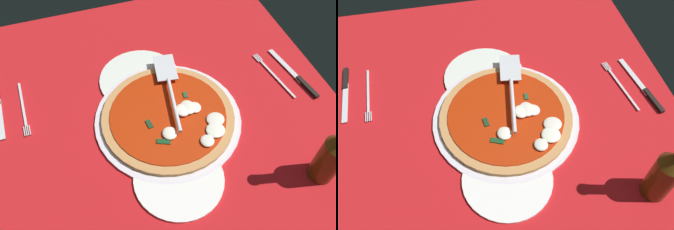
{
  "view_description": "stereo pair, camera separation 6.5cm",
  "coord_description": "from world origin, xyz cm",
  "views": [
    {
      "loc": [
        50.87,
        -12.07,
        71.34
      ],
      "look_at": [
        1.33,
        4.72,
        2.12
      ],
      "focal_mm": 37.14,
      "sensor_mm": 36.0,
      "label": 1
    },
    {
      "loc": [
        52.57,
        -5.8,
        71.34
      ],
      "look_at": [
        1.33,
        4.72,
        2.12
      ],
      "focal_mm": 37.14,
      "sensor_mm": 36.0,
      "label": 2
    }
  ],
  "objects": [
    {
      "name": "beer_bottle",
      "position": [
        26.92,
        32.36,
        8.9
      ],
      "size": [
        5.69,
        5.69,
        23.43
      ],
      "color": "#583710",
      "rests_on": "ground_plane"
    },
    {
      "name": "place_setting_far",
      "position": [
        -2.02,
        40.52,
        0.46
      ],
      "size": [
        21.66,
        14.35,
        1.4
      ],
      "rotation": [
        0.0,
        0.0,
        3.28
      ],
      "color": "white",
      "rests_on": "ground_plane"
    },
    {
      "name": "dinner_plate_left",
      "position": [
        -14.08,
        1.73,
        0.6
      ],
      "size": [
        22.26,
        22.26,
        1.0
      ],
      "primitive_type": "cylinder",
      "color": "white",
      "rests_on": "ground_plane"
    },
    {
      "name": "pizza",
      "position": [
        1.63,
        5.12,
        1.86
      ],
      "size": [
        33.32,
        33.32,
        2.58
      ],
      "color": "tan",
      "rests_on": "pizza_pan"
    },
    {
      "name": "place_setting_near",
      "position": [
        -15.29,
        -32.93,
        0.46
      ],
      "size": [
        20.06,
        13.74,
        1.4
      ],
      "rotation": [
        0.0,
        0.0,
        0.04
      ],
      "color": "white",
      "rests_on": "ground_plane"
    },
    {
      "name": "pizza_pan",
      "position": [
        1.33,
        4.72,
        0.61
      ],
      "size": [
        36.84,
        36.84,
        1.02
      ],
      "primitive_type": "cylinder",
      "color": "silver",
      "rests_on": "ground_plane"
    },
    {
      "name": "checker_pattern",
      "position": [
        0.0,
        -0.0,
        0.05
      ],
      "size": [
        100.33,
        100.33,
        0.1
      ],
      "color": "silver",
      "rests_on": "ground_plane"
    },
    {
      "name": "ground_plane",
      "position": [
        0.0,
        0.0,
        -0.4
      ],
      "size": [
        100.33,
        100.33,
        0.8
      ],
      "primitive_type": "cube",
      "color": "red"
    },
    {
      "name": "dinner_plate_right",
      "position": [
        17.93,
        1.65,
        0.6
      ],
      "size": [
        20.44,
        20.44,
        1.0
      ],
      "primitive_type": "cylinder",
      "color": "white",
      "rests_on": "ground_plane"
    },
    {
      "name": "pizza_server",
      "position": [
        -6.25,
        7.72,
        4.03
      ],
      "size": [
        26.75,
        7.39,
        1.0
      ],
      "rotation": [
        0.0,
        0.0,
        2.99
      ],
      "color": "silver",
      "rests_on": "pizza"
    }
  ]
}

